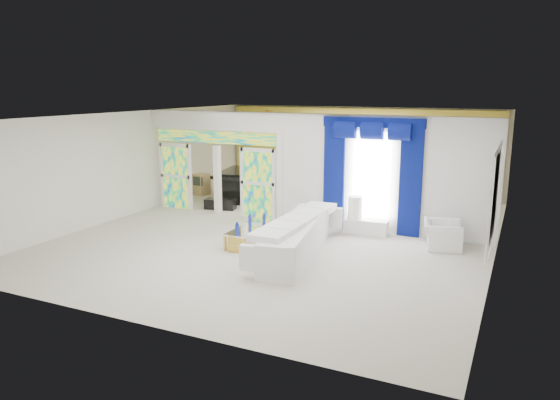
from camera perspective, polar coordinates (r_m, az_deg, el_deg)
The scene contains 22 objects.
floor at distance 13.75m, azimuth 0.99°, elevation -3.41°, with size 12.00×12.00×0.00m, color #B7AF9E.
dividing_wall at distance 13.67m, azimuth 11.02°, elevation 2.71°, with size 5.70×0.18×3.00m, color white.
dividing_header at distance 15.51m, azimuth -7.18°, elevation 8.51°, with size 4.30×0.18×0.55m, color white.
stained_panel_left at distance 16.51m, azimuth -11.22°, elevation 2.56°, with size 0.95×0.04×2.00m, color #994C3F.
stained_panel_right at distance 15.01m, azimuth -2.40°, elevation 1.83°, with size 0.95×0.04×2.00m, color #994C3F.
stained_transom at distance 15.54m, azimuth -7.14°, elevation 6.76°, with size 4.00×0.05×0.35m, color #994C3F.
window_pane at distance 13.64m, azimuth 9.89°, elevation 2.53°, with size 1.00×0.02×2.30m, color white.
blue_drape_left at distance 13.91m, azimuth 5.87°, elevation 2.62°, with size 0.55×0.10×2.80m, color #030A49.
blue_drape_right at distance 13.40m, azimuth 13.97°, elevation 1.95°, with size 0.55×0.10×2.80m, color #030A49.
blue_pelmet at distance 13.45m, azimuth 10.07°, elevation 8.27°, with size 2.60×0.12×0.25m, color #030A49.
wall_mirror at distance 11.31m, azimuth 22.27°, elevation 0.31°, with size 0.04×2.70×1.90m, color white.
gold_curtains at distance 18.91m, azimuth 8.38°, elevation 5.40°, with size 9.70×0.12×2.90m, color gold.
white_sofa at distance 11.85m, azimuth 1.94°, elevation -4.16°, with size 0.82×3.84×0.73m, color white.
coffee_table at distance 12.72m, azimuth -3.14°, elevation -3.84°, with size 0.57×1.70×0.38m, color #B59438.
console_table at distance 13.65m, azimuth 9.28°, elevation -2.88°, with size 1.12×0.35×0.37m, color white.
table_lamp at distance 13.62m, azimuth 8.14°, elevation -0.81°, with size 0.36×0.36×0.58m, color white.
armchair at distance 12.85m, azimuth 17.18°, elevation -3.63°, with size 0.97×0.85×0.63m, color white.
grand_piano at distance 17.56m, azimuth -3.79°, elevation 1.65°, with size 1.48×1.94×0.98m, color black.
piano_bench at distance 16.28m, azimuth -6.49°, elevation -0.45°, with size 0.94×0.37×0.31m, color black.
tv_console at distance 18.55m, azimuth -8.56°, elevation 1.70°, with size 0.50×0.45×0.72m, color tan.
chandelier at distance 17.33m, azimuth -1.34°, elevation 8.73°, with size 0.60×0.60×0.60m, color gold.
decanters at distance 12.56m, azimuth -3.47°, elevation -2.66°, with size 0.22×1.21×0.29m.
Camera 1 is at (5.41, -12.09, 3.71)m, focal length 33.76 mm.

